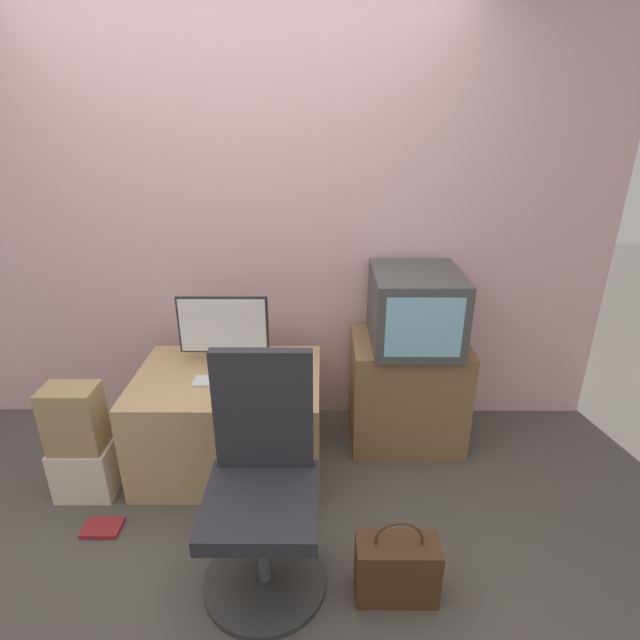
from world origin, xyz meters
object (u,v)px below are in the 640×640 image
(crt_tv, at_px, (415,308))
(office_chair, at_px, (263,494))
(handbag, at_px, (397,568))
(mouse, at_px, (268,377))
(cardboard_box_lower, at_px, (86,470))
(keyboard, at_px, (224,381))
(main_monitor, at_px, (224,331))
(book, at_px, (103,528))

(crt_tv, xyz_separation_m, office_chair, (-0.77, -0.98, -0.44))
(office_chair, xyz_separation_m, handbag, (0.56, -0.11, -0.29))
(mouse, bearing_deg, cardboard_box_lower, -167.23)
(keyboard, distance_m, office_chair, 0.75)
(office_chair, height_order, handbag, office_chair)
(main_monitor, relative_size, handbag, 1.26)
(office_chair, bearing_deg, crt_tv, 52.02)
(office_chair, distance_m, cardboard_box_lower, 1.16)
(handbag, bearing_deg, mouse, 126.16)
(keyboard, height_order, office_chair, office_chair)
(keyboard, bearing_deg, office_chair, -68.15)
(mouse, height_order, office_chair, office_chair)
(main_monitor, relative_size, cardboard_box_lower, 1.67)
(main_monitor, bearing_deg, mouse, -35.51)
(cardboard_box_lower, bearing_deg, book, -56.39)
(mouse, relative_size, office_chair, 0.06)
(handbag, bearing_deg, keyboard, 136.19)
(mouse, xyz_separation_m, crt_tv, (0.81, 0.27, 0.29))
(main_monitor, bearing_deg, office_chair, -71.31)
(crt_tv, bearing_deg, office_chair, -127.98)
(handbag, relative_size, book, 2.19)
(mouse, xyz_separation_m, office_chair, (0.04, -0.71, -0.15))
(crt_tv, distance_m, office_chair, 1.32)
(mouse, relative_size, book, 0.33)
(handbag, xyz_separation_m, book, (-1.39, 0.34, -0.13))
(main_monitor, height_order, book, main_monitor)
(cardboard_box_lower, bearing_deg, handbag, -21.12)
(main_monitor, distance_m, mouse, 0.37)
(keyboard, xyz_separation_m, handbag, (0.83, -0.80, -0.43))
(crt_tv, height_order, book, crt_tv)
(mouse, relative_size, crt_tv, 0.11)
(mouse, bearing_deg, main_monitor, 144.49)
(cardboard_box_lower, distance_m, book, 0.34)
(mouse, height_order, crt_tv, crt_tv)
(office_chair, bearing_deg, cardboard_box_lower, 154.02)
(keyboard, distance_m, handbag, 1.23)
(mouse, bearing_deg, crt_tv, 18.58)
(main_monitor, distance_m, office_chair, 1.00)
(cardboard_box_lower, xyz_separation_m, book, (0.17, -0.26, -0.14))
(keyboard, distance_m, crt_tv, 1.12)
(keyboard, relative_size, book, 1.79)
(main_monitor, bearing_deg, handbag, -49.52)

